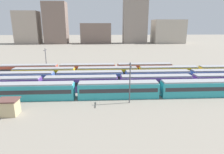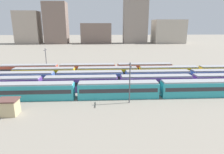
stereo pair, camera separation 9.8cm
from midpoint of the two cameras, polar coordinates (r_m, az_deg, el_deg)
name	(u,v)px [view 1 (the left image)]	position (r m, az deg, el deg)	size (l,w,h in m)	color
ground_plane	(42,85)	(55.85, -20.29, -2.30)	(600.00, 600.00, 0.00)	gray
train_track_0	(200,88)	(48.39, 24.80, -3.03)	(93.60, 3.06, 3.75)	teal
train_track_1	(156,82)	(49.70, 12.96, -1.54)	(93.60, 3.06, 3.75)	#6B429E
train_track_2	(124,77)	(53.13, 3.56, -0.09)	(74.70, 3.06, 3.75)	#4C70BC
train_track_3	(168,72)	(61.35, 16.52, 1.38)	(93.60, 3.06, 3.75)	yellow
train_track_4	(88,69)	(63.06, -7.35, 2.25)	(55.80, 3.06, 3.75)	#BC4C38
catenary_pole_0	(130,81)	(39.29, 5.31, -1.12)	(0.24, 3.20, 8.69)	#4C4C51
catenary_pole_1	(46,60)	(67.71, -19.23, 4.93)	(0.24, 3.20, 8.60)	#4C4C51
signal_hut	(9,107)	(39.71, -28.66, -7.89)	(3.60, 3.00, 3.04)	#C6B284
distant_building_0	(28,28)	(191.70, -23.98, 13.37)	(20.88, 14.35, 28.35)	#A89989
distant_building_1	(56,23)	(184.52, -16.51, 15.20)	(19.99, 15.14, 36.00)	#7A665B
distant_building_2	(96,33)	(180.11, -4.86, 12.90)	(27.56, 12.16, 18.04)	#7A665B
distant_building_3	(135,14)	(182.81, 6.95, 18.19)	(21.49, 12.44, 51.89)	gray
distant_building_4	(168,31)	(190.45, 16.41, 12.96)	(28.14, 19.38, 21.21)	#B2A899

